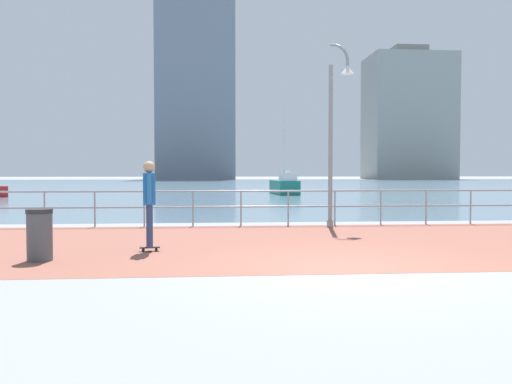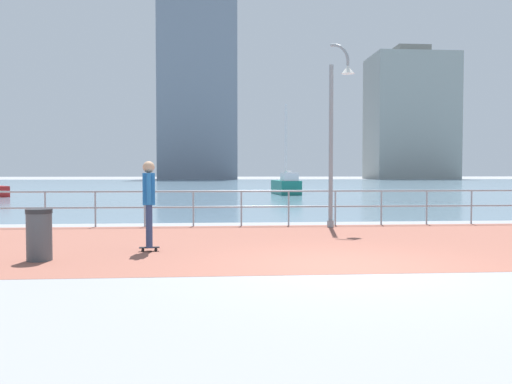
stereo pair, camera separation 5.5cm
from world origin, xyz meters
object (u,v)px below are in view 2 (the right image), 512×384
object	(u,v)px
trash_bin	(39,235)
sailboat_yellow	(286,186)
skateboarder	(149,197)
lamppost	(336,126)

from	to	relation	value
trash_bin	sailboat_yellow	bearing A→B (deg)	73.22
sailboat_yellow	trash_bin	bearing A→B (deg)	-106.78
trash_bin	sailboat_yellow	distance (m)	28.12
skateboarder	sailboat_yellow	bearing A→B (deg)	76.39
skateboarder	trash_bin	world-z (taller)	skateboarder
lamppost	sailboat_yellow	xyz separation A→B (m)	(1.57, 21.89, -2.28)
lamppost	sailboat_yellow	bearing A→B (deg)	85.90
lamppost	trash_bin	world-z (taller)	lamppost
lamppost	skateboarder	bearing A→B (deg)	-139.16
trash_bin	sailboat_yellow	world-z (taller)	sailboat_yellow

